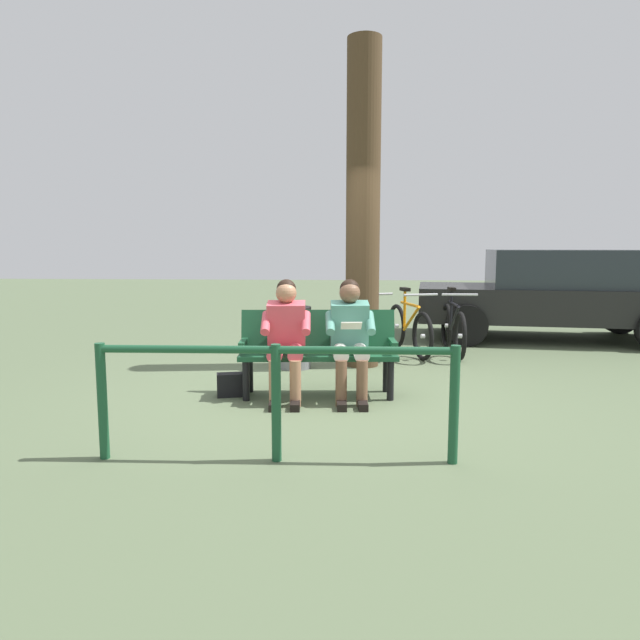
{
  "coord_description": "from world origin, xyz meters",
  "views": [
    {
      "loc": [
        -0.36,
        5.73,
        1.54
      ],
      "look_at": [
        0.02,
        -0.29,
        0.75
      ],
      "focal_mm": 32.09,
      "sensor_mm": 36.0,
      "label": 1
    }
  ],
  "objects_px": {
    "bench": "(318,346)",
    "bicycle_orange": "(453,328)",
    "person_reading": "(350,333)",
    "parked_car": "(554,293)",
    "person_companion": "(286,333)",
    "handbag": "(232,385)",
    "litter_bin": "(295,337)",
    "bicycle_purple": "(365,328)",
    "tree_trunk": "(363,207)",
    "bicycle_silver": "(409,329)"
  },
  "relations": [
    {
      "from": "tree_trunk",
      "to": "bicycle_silver",
      "type": "height_order",
      "value": "tree_trunk"
    },
    {
      "from": "tree_trunk",
      "to": "parked_car",
      "type": "distance_m",
      "value": 4.09
    },
    {
      "from": "handbag",
      "to": "bicycle_purple",
      "type": "bearing_deg",
      "value": -118.95
    },
    {
      "from": "bicycle_orange",
      "to": "bicycle_silver",
      "type": "relative_size",
      "value": 1.03
    },
    {
      "from": "person_reading",
      "to": "bicycle_purple",
      "type": "relative_size",
      "value": 0.75
    },
    {
      "from": "person_reading",
      "to": "bench",
      "type": "bearing_deg",
      "value": -27.31
    },
    {
      "from": "bicycle_silver",
      "to": "handbag",
      "type": "bearing_deg",
      "value": -55.16
    },
    {
      "from": "person_companion",
      "to": "bicycle_orange",
      "type": "distance_m",
      "value": 3.34
    },
    {
      "from": "litter_bin",
      "to": "person_reading",
      "type": "bearing_deg",
      "value": 116.85
    },
    {
      "from": "parked_car",
      "to": "bench",
      "type": "bearing_deg",
      "value": 53.04
    },
    {
      "from": "tree_trunk",
      "to": "bicycle_silver",
      "type": "xyz_separation_m",
      "value": [
        -0.68,
        -0.85,
        -1.66
      ]
    },
    {
      "from": "bicycle_orange",
      "to": "bicycle_silver",
      "type": "distance_m",
      "value": 0.64
    },
    {
      "from": "person_companion",
      "to": "tree_trunk",
      "type": "bearing_deg",
      "value": -119.16
    },
    {
      "from": "tree_trunk",
      "to": "bicycle_purple",
      "type": "bearing_deg",
      "value": -93.2
    },
    {
      "from": "bench",
      "to": "person_reading",
      "type": "height_order",
      "value": "person_reading"
    },
    {
      "from": "person_companion",
      "to": "bicycle_orange",
      "type": "bearing_deg",
      "value": -133.12
    },
    {
      "from": "bicycle_silver",
      "to": "person_reading",
      "type": "bearing_deg",
      "value": -34.16
    },
    {
      "from": "person_companion",
      "to": "person_reading",
      "type": "bearing_deg",
      "value": 179.95
    },
    {
      "from": "person_reading",
      "to": "person_companion",
      "type": "xyz_separation_m",
      "value": [
        0.64,
        0.05,
        -0.0
      ]
    },
    {
      "from": "bench",
      "to": "parked_car",
      "type": "distance_m",
      "value": 5.23
    },
    {
      "from": "bench",
      "to": "handbag",
      "type": "distance_m",
      "value": 0.97
    },
    {
      "from": "tree_trunk",
      "to": "bicycle_silver",
      "type": "distance_m",
      "value": 1.98
    },
    {
      "from": "person_companion",
      "to": "bicycle_silver",
      "type": "distance_m",
      "value": 2.92
    },
    {
      "from": "person_reading",
      "to": "parked_car",
      "type": "xyz_separation_m",
      "value": [
        -3.29,
        -3.9,
        0.11
      ]
    },
    {
      "from": "handbag",
      "to": "person_reading",
      "type": "bearing_deg",
      "value": -179.75
    },
    {
      "from": "handbag",
      "to": "bicycle_purple",
      "type": "height_order",
      "value": "bicycle_purple"
    },
    {
      "from": "bicycle_orange",
      "to": "bicycle_silver",
      "type": "xyz_separation_m",
      "value": [
        0.63,
        0.07,
        0.0
      ]
    },
    {
      "from": "bicycle_orange",
      "to": "litter_bin",
      "type": "bearing_deg",
      "value": -63.28
    },
    {
      "from": "tree_trunk",
      "to": "litter_bin",
      "type": "distance_m",
      "value": 1.84
    },
    {
      "from": "person_reading",
      "to": "bicycle_silver",
      "type": "bearing_deg",
      "value": -112.49
    },
    {
      "from": "litter_bin",
      "to": "bicycle_orange",
      "type": "relative_size",
      "value": 0.46
    },
    {
      "from": "bench",
      "to": "tree_trunk",
      "type": "xyz_separation_m",
      "value": [
        -0.47,
        -1.48,
        1.51
      ]
    },
    {
      "from": "bench",
      "to": "bicycle_purple",
      "type": "relative_size",
      "value": 1.02
    },
    {
      "from": "bench",
      "to": "bicycle_orange",
      "type": "distance_m",
      "value": 2.99
    },
    {
      "from": "handbag",
      "to": "bicycle_orange",
      "type": "relative_size",
      "value": 0.18
    },
    {
      "from": "person_companion",
      "to": "bicycle_silver",
      "type": "xyz_separation_m",
      "value": [
        -1.45,
        -2.52,
        -0.3
      ]
    },
    {
      "from": "handbag",
      "to": "bicycle_silver",
      "type": "xyz_separation_m",
      "value": [
        -2.02,
        -2.48,
        0.24
      ]
    },
    {
      "from": "bicycle_orange",
      "to": "parked_car",
      "type": "relative_size",
      "value": 0.38
    },
    {
      "from": "bench",
      "to": "litter_bin",
      "type": "xyz_separation_m",
      "value": [
        0.38,
        -1.26,
        -0.12
      ]
    },
    {
      "from": "bicycle_orange",
      "to": "bicycle_purple",
      "type": "xyz_separation_m",
      "value": [
        1.26,
        0.02,
        0.0
      ]
    },
    {
      "from": "person_reading",
      "to": "litter_bin",
      "type": "relative_size",
      "value": 1.54
    },
    {
      "from": "person_reading",
      "to": "parked_car",
      "type": "distance_m",
      "value": 5.11
    },
    {
      "from": "handbag",
      "to": "bicycle_orange",
      "type": "distance_m",
      "value": 3.69
    },
    {
      "from": "person_companion",
      "to": "tree_trunk",
      "type": "xyz_separation_m",
      "value": [
        -0.78,
        -1.67,
        1.35
      ]
    },
    {
      "from": "handbag",
      "to": "bicycle_orange",
      "type": "height_order",
      "value": "bicycle_orange"
    },
    {
      "from": "tree_trunk",
      "to": "person_companion",
      "type": "bearing_deg",
      "value": 65.06
    },
    {
      "from": "person_companion",
      "to": "parked_car",
      "type": "height_order",
      "value": "parked_car"
    },
    {
      "from": "person_companion",
      "to": "handbag",
      "type": "distance_m",
      "value": 0.79
    },
    {
      "from": "handbag",
      "to": "litter_bin",
      "type": "relative_size",
      "value": 0.39
    },
    {
      "from": "tree_trunk",
      "to": "bicycle_orange",
      "type": "xyz_separation_m",
      "value": [
        -1.31,
        -0.92,
        -1.66
      ]
    }
  ]
}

